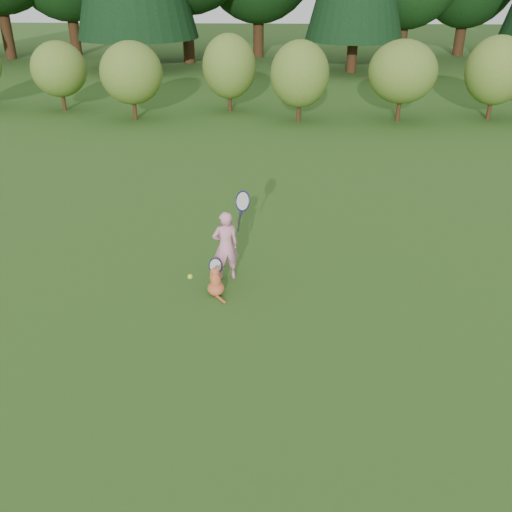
# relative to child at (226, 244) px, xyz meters

# --- Properties ---
(ground) EXTENTS (100.00, 100.00, 0.00)m
(ground) POSITION_rel_child_xyz_m (0.31, -1.35, -0.62)
(ground) COLOR #244D15
(ground) RESTS_ON ground
(shrub_row) EXTENTS (28.00, 3.00, 2.80)m
(shrub_row) POSITION_rel_child_xyz_m (0.31, 11.65, 0.78)
(shrub_row) COLOR #477023
(shrub_row) RESTS_ON ground
(child) EXTENTS (0.72, 0.52, 1.77)m
(child) POSITION_rel_child_xyz_m (0.00, 0.00, 0.00)
(child) COLOR pink
(child) RESTS_ON ground
(cat) EXTENTS (0.38, 0.68, 0.61)m
(cat) POSITION_rel_child_xyz_m (-0.13, -0.50, -0.39)
(cat) COLOR #B94B23
(cat) RESTS_ON ground
(tennis_ball) EXTENTS (0.07, 0.07, 0.07)m
(tennis_ball) POSITION_rel_child_xyz_m (-0.35, -1.55, 0.25)
(tennis_ball) COLOR #B6E61B
(tennis_ball) RESTS_ON ground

